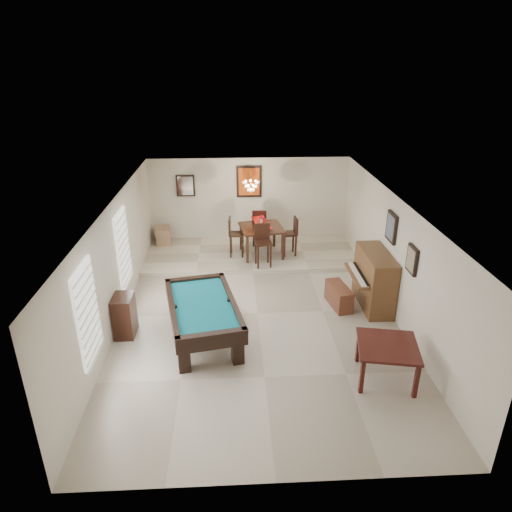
{
  "coord_description": "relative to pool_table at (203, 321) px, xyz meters",
  "views": [
    {
      "loc": [
        -0.51,
        -8.92,
        5.32
      ],
      "look_at": [
        0.0,
        0.6,
        1.15
      ],
      "focal_mm": 32.0,
      "sensor_mm": 36.0,
      "label": 1
    }
  ],
  "objects": [
    {
      "name": "dining_chair_west",
      "position": [
        0.74,
        3.98,
        0.28
      ],
      "size": [
        0.44,
        0.44,
        1.12
      ],
      "primitive_type": null,
      "rotation": [
        0.0,
        0.0,
        1.51
      ],
      "color": "black",
      "rests_on": "dining_step"
    },
    {
      "name": "dining_chair_south",
      "position": [
        1.44,
        3.24,
        0.29
      ],
      "size": [
        0.48,
        0.48,
        1.15
      ],
      "primitive_type": null,
      "rotation": [
        0.0,
        0.0,
        0.13
      ],
      "color": "black",
      "rests_on": "dining_step"
    },
    {
      "name": "apothecary_chest",
      "position": [
        -1.63,
        0.24,
        0.04
      ],
      "size": [
        0.39,
        0.59,
        0.88
      ],
      "primitive_type": "cube",
      "color": "black",
      "rests_on": "ground_plane"
    },
    {
      "name": "dining_chair_north",
      "position": [
        1.42,
        4.79,
        0.28
      ],
      "size": [
        0.44,
        0.44,
        1.12
      ],
      "primitive_type": null,
      "rotation": [
        0.0,
        0.0,
        3.09
      ],
      "color": "black",
      "rests_on": "dining_step"
    },
    {
      "name": "right_picture_upper",
      "position": [
        4.11,
        1.24,
        1.5
      ],
      "size": [
        0.06,
        0.55,
        0.65
      ],
      "primitive_type": "cube",
      "color": "slate",
      "rests_on": "wall_right"
    },
    {
      "name": "chandelier",
      "position": [
        1.15,
        4.14,
        1.8
      ],
      "size": [
        0.44,
        0.44,
        0.6
      ],
      "primitive_type": null,
      "color": "#FFE5B2",
      "rests_on": "ceiling"
    },
    {
      "name": "ceiling",
      "position": [
        1.15,
        0.94,
        2.2
      ],
      "size": [
        6.0,
        9.0,
        0.04
      ],
      "primitive_type": "cube",
      "color": "white",
      "rests_on": "wall_back"
    },
    {
      "name": "pool_table",
      "position": [
        0.0,
        0.0,
        0.0
      ],
      "size": [
        1.75,
        2.61,
        0.8
      ],
      "primitive_type": null,
      "rotation": [
        0.0,
        0.0,
        0.2
      ],
      "color": "black",
      "rests_on": "ground_plane"
    },
    {
      "name": "back_painting",
      "position": [
        1.15,
        5.4,
        1.5
      ],
      "size": [
        0.75,
        0.06,
        0.95
      ],
      "primitive_type": "cube",
      "color": "#D84C14",
      "rests_on": "wall_back"
    },
    {
      "name": "upright_piano",
      "position": [
        3.7,
        1.2,
        0.25
      ],
      "size": [
        0.87,
        1.56,
        1.3
      ],
      "primitive_type": null,
      "color": "brown",
      "rests_on": "ground_plane"
    },
    {
      "name": "wall_front",
      "position": [
        1.15,
        -3.56,
        0.9
      ],
      "size": [
        6.0,
        0.04,
        2.6
      ],
      "primitive_type": "cube",
      "color": "silver",
      "rests_on": "ground_plane"
    },
    {
      "name": "dining_step",
      "position": [
        1.15,
        4.19,
        -0.34
      ],
      "size": [
        6.0,
        2.5,
        0.12
      ],
      "primitive_type": "cube",
      "color": "beige",
      "rests_on": "ground_plane"
    },
    {
      "name": "corner_bench",
      "position": [
        -1.47,
        5.02,
        -0.03
      ],
      "size": [
        0.53,
        0.62,
        0.5
      ],
      "primitive_type": "cube",
      "rotation": [
        0.0,
        0.0,
        0.17
      ],
      "color": "#9E7755",
      "rests_on": "dining_step"
    },
    {
      "name": "ground_plane",
      "position": [
        1.15,
        0.94,
        -0.41
      ],
      "size": [
        6.0,
        9.0,
        0.02
      ],
      "primitive_type": "cube",
      "color": "beige"
    },
    {
      "name": "wall_back",
      "position": [
        1.15,
        5.44,
        0.9
      ],
      "size": [
        6.0,
        0.04,
        2.6
      ],
      "primitive_type": "cube",
      "color": "silver",
      "rests_on": "ground_plane"
    },
    {
      "name": "square_table",
      "position": [
        3.3,
        -1.46,
        -0.04
      ],
      "size": [
        1.21,
        1.21,
        0.71
      ],
      "primitive_type": null,
      "rotation": [
        0.0,
        0.0,
        -0.19
      ],
      "color": "#33100C",
      "rests_on": "ground_plane"
    },
    {
      "name": "dining_chair_east",
      "position": [
        2.22,
        3.97,
        0.27
      ],
      "size": [
        0.45,
        0.45,
        1.1
      ],
      "primitive_type": null,
      "rotation": [
        0.0,
        0.0,
        -1.47
      ],
      "color": "black",
      "rests_on": "dining_step"
    },
    {
      "name": "piano_bench",
      "position": [
        3.05,
        1.18,
        -0.15
      ],
      "size": [
        0.5,
        0.96,
        0.5
      ],
      "primitive_type": "cube",
      "rotation": [
        0.0,
        0.0,
        0.17
      ],
      "color": "#5B2E1D",
      "rests_on": "ground_plane"
    },
    {
      "name": "flower_vase",
      "position": [
        1.44,
        4.01,
        0.79
      ],
      "size": [
        0.14,
        0.14,
        0.23
      ],
      "primitive_type": null,
      "rotation": [
        0.0,
        0.0,
        -0.04
      ],
      "color": "red",
      "rests_on": "dining_table"
    },
    {
      "name": "back_mirror",
      "position": [
        -0.75,
        5.4,
        1.4
      ],
      "size": [
        0.55,
        0.06,
        0.65
      ],
      "primitive_type": "cube",
      "color": "white",
      "rests_on": "wall_back"
    },
    {
      "name": "right_picture_lower",
      "position": [
        4.11,
        -0.06,
        1.3
      ],
      "size": [
        0.06,
        0.45,
        0.55
      ],
      "primitive_type": "cube",
      "color": "gray",
      "rests_on": "wall_right"
    },
    {
      "name": "window_left_front",
      "position": [
        -1.82,
        -1.26,
        1.0
      ],
      "size": [
        0.06,
        1.0,
        1.7
      ],
      "primitive_type": "cube",
      "color": "white",
      "rests_on": "wall_left"
    },
    {
      "name": "window_left_rear",
      "position": [
        -1.82,
        1.54,
        1.0
      ],
      "size": [
        0.06,
        1.0,
        1.7
      ],
      "primitive_type": "cube",
      "color": "white",
      "rests_on": "wall_left"
    },
    {
      "name": "wall_right",
      "position": [
        4.15,
        0.94,
        0.9
      ],
      "size": [
        0.04,
        9.0,
        2.6
      ],
      "primitive_type": "cube",
      "color": "silver",
      "rests_on": "ground_plane"
    },
    {
      "name": "dining_table",
      "position": [
        1.44,
        4.01,
        0.2
      ],
      "size": [
        1.32,
        1.32,
        0.95
      ],
      "primitive_type": null,
      "rotation": [
        0.0,
        0.0,
        0.16
      ],
      "color": "black",
      "rests_on": "dining_step"
    },
    {
      "name": "wall_left",
      "position": [
        -1.85,
        0.94,
        0.9
      ],
      "size": [
        0.04,
        9.0,
        2.6
      ],
      "primitive_type": "cube",
      "color": "silver",
      "rests_on": "ground_plane"
    }
  ]
}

